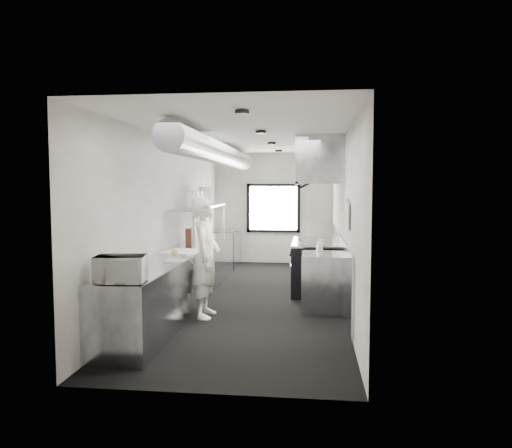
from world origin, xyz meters
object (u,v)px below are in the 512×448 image
(plate_stack_d, at_px, (206,196))
(squeeze_bottle_b, at_px, (321,249))
(squeeze_bottle_d, at_px, (318,247))
(squeeze_bottle_e, at_px, (321,245))
(squeeze_bottle_c, at_px, (319,248))
(bottle_station, at_px, (322,282))
(plate_stack_b, at_px, (197,199))
(deli_tub_a, at_px, (116,271))
(plate_stack_c, at_px, (205,196))
(squeeze_bottle_a, at_px, (319,251))
(pass_shelf, at_px, (201,208))
(microwave, at_px, (120,269))
(deli_tub_b, at_px, (134,266))
(range, at_px, (315,266))
(line_cook, at_px, (205,257))
(far_work_table, at_px, (223,248))
(exhaust_hood, at_px, (319,163))
(plate_stack_a, at_px, (192,200))
(cutting_board, at_px, (181,251))
(knife_block, at_px, (189,236))
(small_plate, at_px, (174,256))
(prep_counter, at_px, (184,276))

(plate_stack_d, xyz_separation_m, squeeze_bottle_b, (2.34, -2.48, -0.76))
(plate_stack_d, distance_m, squeeze_bottle_d, 3.24)
(squeeze_bottle_e, bearing_deg, squeeze_bottle_c, -94.72)
(bottle_station, xyz_separation_m, plate_stack_b, (-2.36, 1.46, 1.27))
(plate_stack_d, bearing_deg, squeeze_bottle_b, -46.63)
(deli_tub_a, height_order, squeeze_bottle_d, squeeze_bottle_d)
(plate_stack_c, bearing_deg, squeeze_bottle_a, -45.53)
(pass_shelf, distance_m, bottle_station, 3.09)
(squeeze_bottle_c, bearing_deg, microwave, -131.01)
(deli_tub_b, bearing_deg, range, 54.30)
(line_cook, bearing_deg, far_work_table, 4.91)
(plate_stack_c, bearing_deg, squeeze_bottle_e, -35.87)
(exhaust_hood, xyz_separation_m, microwave, (-2.21, -3.98, -1.34))
(pass_shelf, height_order, plate_stack_a, plate_stack_a)
(far_work_table, bearing_deg, pass_shelf, -91.07)
(squeeze_bottle_c, distance_m, squeeze_bottle_d, 0.19)
(line_cook, bearing_deg, plate_stack_b, 14.57)
(cutting_board, distance_m, squeeze_bottle_c, 2.21)
(deli_tub_a, height_order, plate_stack_d, plate_stack_d)
(plate_stack_b, bearing_deg, line_cook, -73.37)
(microwave, relative_size, plate_stack_d, 1.37)
(bottle_station, distance_m, cutting_board, 2.31)
(plate_stack_d, relative_size, squeeze_bottle_d, 2.14)
(deli_tub_a, bearing_deg, deli_tub_b, 74.46)
(far_work_table, distance_m, plate_stack_b, 2.75)
(exhaust_hood, xyz_separation_m, deli_tub_a, (-2.45, -3.53, -1.45))
(line_cook, distance_m, squeeze_bottle_b, 1.77)
(pass_shelf, height_order, squeeze_bottle_c, pass_shelf)
(squeeze_bottle_d, bearing_deg, cutting_board, -173.96)
(microwave, xyz_separation_m, plate_stack_d, (-0.11, 4.88, 0.70))
(deli_tub_a, relative_size, deli_tub_b, 0.95)
(line_cook, xyz_separation_m, deli_tub_b, (-0.65, -1.19, 0.05))
(squeeze_bottle_e, bearing_deg, plate_stack_a, 162.50)
(deli_tub_a, relative_size, knife_block, 0.47)
(squeeze_bottle_c, bearing_deg, bottle_station, 38.50)
(deli_tub_a, bearing_deg, cutting_board, 83.36)
(squeeze_bottle_a, xyz_separation_m, squeeze_bottle_d, (-0.01, 0.46, 0.00))
(far_work_table, xyz_separation_m, squeeze_bottle_e, (2.27, -3.57, 0.55))
(squeeze_bottle_b, bearing_deg, plate_stack_a, 151.75)
(plate_stack_a, bearing_deg, exhaust_hood, 8.14)
(small_plate, height_order, squeeze_bottle_c, squeeze_bottle_c)
(exhaust_hood, xyz_separation_m, plate_stack_c, (-2.27, 0.59, -0.63))
(far_work_table, height_order, microwave, microwave)
(exhaust_hood, height_order, squeeze_bottle_c, exhaust_hood)
(range, relative_size, squeeze_bottle_e, 8.22)
(microwave, relative_size, squeeze_bottle_d, 2.93)
(plate_stack_b, bearing_deg, squeeze_bottle_a, -37.52)
(line_cook, height_order, deli_tub_a, line_cook)
(exhaust_hood, bearing_deg, squeeze_bottle_b, -89.24)
(prep_counter, xyz_separation_m, line_cook, (0.55, -0.80, 0.45))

